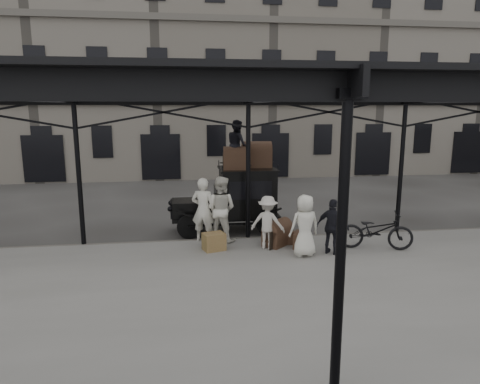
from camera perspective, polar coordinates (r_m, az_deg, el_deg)
The scene contains 18 objects.
ground at distance 11.79m, azimuth 2.56°, elevation -9.61°, with size 120.00×120.00×0.00m, color #383533.
platform at distance 9.95m, azimuth 4.67°, elevation -13.24°, with size 28.00×8.00×0.15m, color slate.
canopy at distance 9.34m, azimuth 4.75°, elevation 13.68°, with size 22.50×9.00×4.74m.
building_frontage at distance 29.04m, azimuth -3.94°, elevation 16.75°, with size 64.00×8.00×14.00m, color slate.
taxi at distance 14.57m, azimuth -0.28°, elevation -0.61°, with size 3.65×1.55×2.18m.
porter_left at distance 13.02m, azimuth -4.93°, elevation -2.39°, with size 0.72×0.47×1.98m, color beige.
porter_midleft at distance 13.05m, azimuth -2.61°, elevation -2.25°, with size 0.97×0.76×2.01m, color silver.
porter_centre at distance 11.88m, azimuth 8.62°, elevation -4.44°, with size 0.84×0.55×1.72m, color silver.
porter_official at distance 12.19m, azimuth 12.25°, elevation -4.55°, with size 0.91×0.38×1.56m, color black.
porter_right at distance 12.41m, azimuth 3.71°, elevation -4.06°, with size 1.00×0.58×1.55m, color beige.
bicycle at distance 12.98m, azimuth 17.66°, elevation -4.92°, with size 0.73×2.09×1.10m, color black.
porter_roof at distance 14.21m, azimuth -0.36°, elevation 6.37°, with size 0.79×0.61×1.62m, color black.
steamer_trunk_roof_near at distance 14.10m, azimuth -0.48°, elevation 4.31°, with size 0.86×0.52×0.63m, color #4E3624, non-canonical shape.
steamer_trunk_roof_far at distance 14.65m, azimuth 2.22°, elevation 4.77°, with size 1.00×0.61×0.73m, color #4E3624, non-canonical shape.
steamer_trunk_platform at distance 12.85m, azimuth 5.00°, elevation -5.65°, with size 0.88×0.54×0.64m, color #4E3624, non-canonical shape.
wicker_hamper at distance 12.39m, azimuth -3.49°, elevation -6.62°, with size 0.60×0.45×0.50m, color olive.
suitcase_upright at distance 12.74m, azimuth 7.60°, elevation -6.31°, with size 0.15×0.60×0.45m, color #4E3624.
suitcase_flat at distance 12.97m, azimuth 7.34°, elevation -6.09°, with size 0.60×0.15×0.40m, color #4E3624.
Camera 1 is at (-2.00, -10.84, 4.19)m, focal length 32.00 mm.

